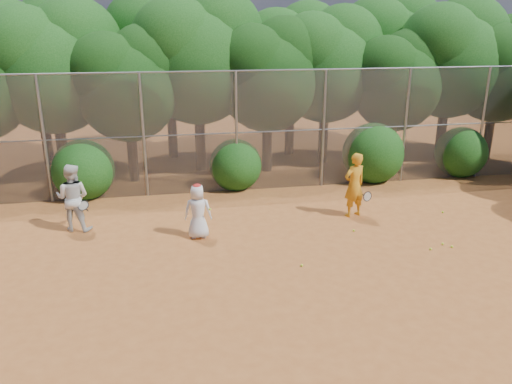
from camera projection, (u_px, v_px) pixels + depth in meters
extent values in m
plane|color=#9D5323|center=(318.00, 267.00, 11.69)|extent=(80.00, 80.00, 0.00)
cylinder|color=gray|center=(44.00, 140.00, 15.40)|extent=(0.09, 0.09, 4.00)
cylinder|color=gray|center=(144.00, 136.00, 15.93)|extent=(0.09, 0.09, 4.00)
cylinder|color=gray|center=(236.00, 133.00, 16.45)|extent=(0.09, 0.09, 4.00)
cylinder|color=gray|center=(323.00, 129.00, 16.98)|extent=(0.09, 0.09, 4.00)
cylinder|color=gray|center=(405.00, 126.00, 17.50)|extent=(0.09, 0.09, 4.00)
cylinder|color=gray|center=(482.00, 123.00, 18.03)|extent=(0.09, 0.09, 4.00)
cylinder|color=gray|center=(266.00, 70.00, 15.99)|extent=(20.00, 0.05, 0.05)
cylinder|color=gray|center=(266.00, 132.00, 16.63)|extent=(20.00, 0.04, 0.04)
cube|color=slate|center=(266.00, 132.00, 16.63)|extent=(20.00, 0.02, 4.00)
cylinder|color=black|center=(62.00, 145.00, 17.96)|extent=(0.38, 0.38, 2.52)
sphere|color=#134411|center=(53.00, 75.00, 17.17)|extent=(4.03, 4.03, 4.03)
sphere|color=#134411|center=(76.00, 44.00, 17.36)|extent=(3.23, 3.23, 3.23)
sphere|color=#134411|center=(25.00, 52.00, 16.51)|extent=(3.02, 3.02, 3.02)
cylinder|color=black|center=(132.00, 151.00, 17.81)|extent=(0.36, 0.36, 2.17)
sphere|color=black|center=(127.00, 91.00, 17.12)|extent=(3.47, 3.47, 3.47)
sphere|color=black|center=(147.00, 64.00, 17.29)|extent=(2.78, 2.78, 2.78)
sphere|color=black|center=(107.00, 72.00, 16.55)|extent=(2.60, 2.60, 2.60)
cylinder|color=black|center=(200.00, 136.00, 19.10)|extent=(0.39, 0.39, 2.66)
sphere|color=#134411|center=(197.00, 66.00, 18.26)|extent=(4.26, 4.26, 4.26)
sphere|color=#134411|center=(218.00, 35.00, 18.46)|extent=(3.40, 3.40, 3.40)
sphere|color=#134411|center=(176.00, 42.00, 17.56)|extent=(3.19, 3.19, 3.19)
cylinder|color=black|center=(267.00, 142.00, 19.04)|extent=(0.37, 0.37, 2.27)
sphere|color=black|center=(267.00, 82.00, 18.32)|extent=(3.64, 3.64, 3.64)
sphere|color=black|center=(285.00, 56.00, 18.50)|extent=(2.91, 2.91, 2.91)
sphere|color=black|center=(252.00, 63.00, 17.72)|extent=(2.73, 2.73, 2.73)
cylinder|color=black|center=(323.00, 133.00, 20.19)|extent=(0.38, 0.38, 2.45)
sphere|color=#134411|center=(326.00, 72.00, 19.42)|extent=(3.92, 3.92, 3.92)
sphere|color=#134411|center=(343.00, 45.00, 19.61)|extent=(3.14, 3.14, 3.14)
sphere|color=#134411|center=(312.00, 52.00, 18.78)|extent=(2.94, 2.94, 2.94)
cylinder|color=black|center=(391.00, 140.00, 19.76)|extent=(0.36, 0.36, 2.10)
sphere|color=black|center=(396.00, 87.00, 19.10)|extent=(3.36, 3.36, 3.36)
sphere|color=black|center=(410.00, 64.00, 19.26)|extent=(2.69, 2.69, 2.69)
sphere|color=black|center=(386.00, 70.00, 18.54)|extent=(2.52, 2.52, 2.52)
cylinder|color=black|center=(442.00, 128.00, 20.68)|extent=(0.39, 0.39, 2.59)
sphere|color=#134411|center=(449.00, 65.00, 19.86)|extent=(4.14, 4.14, 4.14)
sphere|color=#134411|center=(466.00, 38.00, 20.06)|extent=(3.32, 3.32, 3.32)
sphere|color=#134411|center=(439.00, 44.00, 19.18)|extent=(3.11, 3.11, 3.11)
cylinder|color=black|center=(489.00, 131.00, 20.79)|extent=(0.37, 0.37, 2.31)
sphere|color=black|center=(497.00, 76.00, 20.07)|extent=(3.70, 3.70, 3.70)
sphere|color=black|center=(512.00, 51.00, 20.24)|extent=(2.96, 2.96, 2.96)
sphere|color=black|center=(490.00, 58.00, 19.46)|extent=(2.77, 2.77, 2.77)
cylinder|color=black|center=(46.00, 132.00, 19.91)|extent=(0.39, 0.39, 2.62)
sphere|color=#134411|center=(36.00, 66.00, 19.09)|extent=(4.20, 4.20, 4.20)
sphere|color=#134411|center=(58.00, 37.00, 19.29)|extent=(3.36, 3.36, 3.36)
sphere|color=#134411|center=(10.00, 43.00, 18.39)|extent=(3.15, 3.15, 3.15)
cylinder|color=black|center=(172.00, 124.00, 20.95)|extent=(0.40, 0.40, 2.80)
sphere|color=#134411|center=(168.00, 57.00, 20.07)|extent=(4.48, 4.48, 4.48)
sphere|color=#134411|center=(189.00, 28.00, 20.28)|extent=(3.58, 3.58, 3.58)
sphere|color=#134411|center=(147.00, 34.00, 19.33)|extent=(3.36, 3.36, 3.36)
cylinder|color=black|center=(290.00, 125.00, 21.50)|extent=(0.38, 0.38, 2.52)
sphere|color=#134411|center=(291.00, 66.00, 20.70)|extent=(4.03, 4.03, 4.03)
sphere|color=#134411|center=(308.00, 41.00, 20.90)|extent=(3.23, 3.23, 3.23)
sphere|color=#134411|center=(276.00, 47.00, 20.04)|extent=(3.02, 3.02, 3.02)
cylinder|color=black|center=(382.00, 117.00, 22.81)|extent=(0.40, 0.40, 2.73)
sphere|color=#134411|center=(387.00, 57.00, 21.95)|extent=(4.37, 4.37, 4.37)
sphere|color=#134411|center=(403.00, 30.00, 22.16)|extent=(3.49, 3.49, 3.49)
sphere|color=#134411|center=(375.00, 36.00, 21.23)|extent=(3.28, 3.28, 3.28)
sphere|color=#134411|center=(83.00, 167.00, 16.17)|extent=(2.00, 2.00, 2.00)
sphere|color=#134411|center=(235.00, 163.00, 17.08)|extent=(1.80, 1.80, 1.80)
sphere|color=#134411|center=(373.00, 150.00, 17.90)|extent=(2.20, 2.20, 2.20)
sphere|color=#134411|center=(461.00, 150.00, 18.56)|extent=(1.90, 1.90, 1.90)
imported|color=orange|center=(354.00, 185.00, 14.53)|extent=(0.81, 0.65, 1.92)
torus|color=black|center=(367.00, 196.00, 14.50)|extent=(0.30, 0.12, 0.30)
cylinder|color=black|center=(363.00, 195.00, 14.70)|extent=(0.11, 0.28, 0.05)
imported|color=silver|center=(198.00, 211.00, 13.11)|extent=(0.77, 0.55, 1.47)
ellipsoid|color=red|center=(197.00, 186.00, 12.89)|extent=(0.22, 0.22, 0.13)
sphere|color=#C1DF28|center=(210.00, 209.00, 12.94)|extent=(0.07, 0.07, 0.07)
imported|color=silver|center=(73.00, 198.00, 13.53)|extent=(1.06, 0.91, 1.88)
torus|color=black|center=(83.00, 205.00, 13.35)|extent=(0.35, 0.30, 0.23)
cylinder|color=black|center=(86.00, 209.00, 13.55)|extent=(0.09, 0.22, 0.22)
sphere|color=#C1DF28|center=(452.00, 247.00, 12.69)|extent=(0.07, 0.07, 0.07)
sphere|color=#C1DF28|center=(354.00, 231.00, 13.68)|extent=(0.07, 0.07, 0.07)
sphere|color=#C1DF28|center=(431.00, 249.00, 12.56)|extent=(0.07, 0.07, 0.07)
sphere|color=#C1DF28|center=(443.00, 244.00, 12.86)|extent=(0.07, 0.07, 0.07)
sphere|color=#C1DF28|center=(302.00, 265.00, 11.71)|extent=(0.07, 0.07, 0.07)
sphere|color=#C1DF28|center=(443.00, 212.00, 15.02)|extent=(0.07, 0.07, 0.07)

